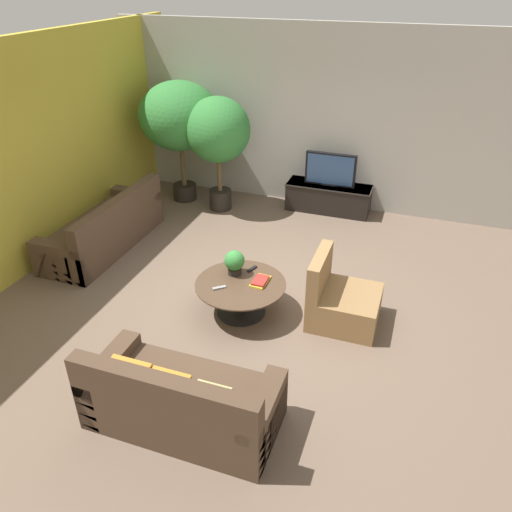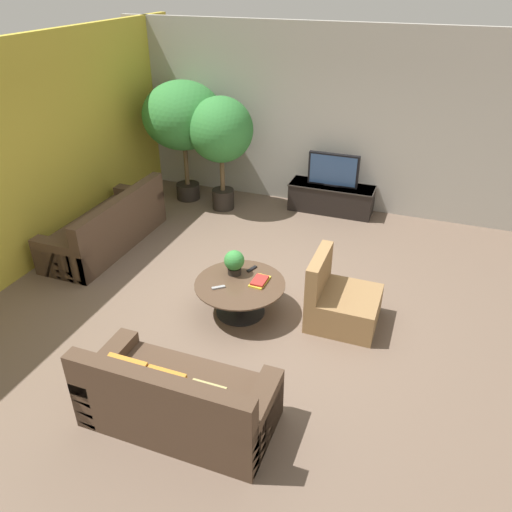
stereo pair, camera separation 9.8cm
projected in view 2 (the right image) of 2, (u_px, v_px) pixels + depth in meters
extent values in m
plane|color=brown|center=(255.00, 297.00, 6.47)|extent=(24.00, 24.00, 0.00)
cube|color=#A39E93|center=(323.00, 119.00, 8.35)|extent=(7.40, 0.12, 3.00)
cube|color=gold|center=(38.00, 153.00, 6.86)|extent=(0.12, 7.40, 3.00)
cube|color=black|center=(331.00, 198.00, 8.63)|extent=(1.43, 0.48, 0.48)
cube|color=#2D2823|center=(332.00, 186.00, 8.52)|extent=(1.46, 0.50, 0.02)
cube|color=black|center=(333.00, 170.00, 8.37)|extent=(0.85, 0.08, 0.56)
cube|color=navy|center=(333.00, 171.00, 8.34)|extent=(0.79, 0.00, 0.50)
cube|color=black|center=(332.00, 185.00, 8.51)|extent=(0.26, 0.13, 0.02)
cylinder|color=black|center=(240.00, 311.00, 6.20)|extent=(0.60, 0.60, 0.02)
cylinder|color=black|center=(240.00, 298.00, 6.10)|extent=(0.10, 0.10, 0.41)
cylinder|color=#4C3828|center=(240.00, 284.00, 5.99)|extent=(1.10, 1.10, 0.02)
cube|color=#4C3828|center=(106.00, 233.00, 7.59)|extent=(0.84, 2.16, 0.42)
cube|color=#4C3828|center=(121.00, 211.00, 7.28)|extent=(0.16, 2.16, 0.42)
cube|color=#4C3828|center=(140.00, 204.00, 8.35)|extent=(0.84, 0.20, 0.54)
cube|color=#4C3828|center=(62.00, 260.00, 6.77)|extent=(0.84, 0.20, 0.54)
cube|color=tan|center=(132.00, 201.00, 7.79)|extent=(0.13, 0.29, 0.26)
cube|color=orange|center=(112.00, 212.00, 7.35)|extent=(0.12, 0.36, 0.32)
cube|color=tan|center=(91.00, 228.00, 6.94)|extent=(0.13, 0.32, 0.29)
cube|color=#4C3828|center=(180.00, 403.00, 4.64)|extent=(1.75, 0.84, 0.42)
cube|color=#4C3828|center=(157.00, 396.00, 4.15)|extent=(1.75, 0.16, 0.42)
cube|color=#4C3828|center=(258.00, 421.00, 4.37)|extent=(0.20, 0.84, 0.54)
cube|color=#4C3828|center=(109.00, 377.00, 4.84)|extent=(0.20, 0.84, 0.54)
cube|color=tan|center=(208.00, 400.00, 4.20)|extent=(0.31, 0.14, 0.29)
cube|color=orange|center=(167.00, 387.00, 4.30)|extent=(0.36, 0.16, 0.34)
cube|color=orange|center=(129.00, 375.00, 4.41)|extent=(0.38, 0.17, 0.36)
cube|color=olive|center=(344.00, 308.00, 5.93)|extent=(0.80, 0.76, 0.40)
cube|color=olive|center=(319.00, 272.00, 5.82)|extent=(0.14, 0.76, 0.46)
cylinder|color=black|center=(188.00, 191.00, 9.17)|extent=(0.42, 0.42, 0.28)
cylinder|color=brown|center=(186.00, 166.00, 8.93)|extent=(0.08, 0.08, 0.67)
ellipsoid|color=#337F38|center=(183.00, 115.00, 8.47)|extent=(1.37, 1.37, 1.15)
cylinder|color=black|center=(223.00, 199.00, 8.78)|extent=(0.38, 0.38, 0.35)
cylinder|color=brown|center=(222.00, 176.00, 8.56)|extent=(0.08, 0.08, 0.52)
ellipsoid|color=#337F38|center=(221.00, 130.00, 8.16)|extent=(1.07, 1.07, 1.07)
cylinder|color=black|center=(234.00, 271.00, 6.16)|extent=(0.17, 0.17, 0.08)
sphere|color=#337F38|center=(234.00, 260.00, 6.08)|extent=(0.25, 0.25, 0.25)
cube|color=gold|center=(260.00, 281.00, 6.00)|extent=(0.19, 0.32, 0.02)
cube|color=#A32823|center=(260.00, 280.00, 5.98)|extent=(0.16, 0.24, 0.03)
cube|color=black|center=(252.00, 269.00, 6.25)|extent=(0.09, 0.16, 0.02)
cube|color=gray|center=(218.00, 287.00, 5.89)|extent=(0.15, 0.13, 0.02)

